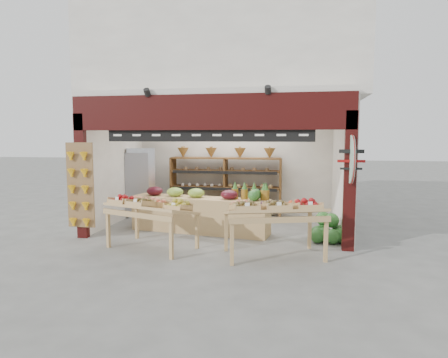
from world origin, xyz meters
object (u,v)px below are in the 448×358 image
(cardboard_stack, at_px, (157,213))
(mid_counter, at_px, (200,213))
(display_table_right, at_px, (274,209))
(watermelon_pile, at_px, (329,231))
(back_shelving, at_px, (225,175))
(refrigerator, at_px, (142,182))
(display_table_left, at_px, (148,206))

(cardboard_stack, bearing_deg, mid_counter, -32.71)
(cardboard_stack, bearing_deg, display_table_right, -38.13)
(cardboard_stack, xyz_separation_m, display_table_right, (3.11, -2.44, 0.64))
(display_table_right, bearing_deg, watermelon_pile, 50.41)
(mid_counter, relative_size, watermelon_pile, 3.94)
(back_shelving, xyz_separation_m, mid_counter, (-0.24, -1.97, -0.68))
(back_shelving, xyz_separation_m, display_table_right, (1.53, -3.54, -0.25))
(back_shelving, height_order, mid_counter, back_shelving)
(back_shelving, height_order, display_table_right, back_shelving)
(cardboard_stack, relative_size, display_table_right, 0.50)
(back_shelving, bearing_deg, display_table_right, -66.68)
(mid_counter, height_order, display_table_right, display_table_right)
(cardboard_stack, height_order, mid_counter, mid_counter)
(back_shelving, height_order, refrigerator, back_shelving)
(refrigerator, height_order, display_table_right, refrigerator)
(mid_counter, bearing_deg, back_shelving, 83.04)
(refrigerator, xyz_separation_m, display_table_right, (3.77, -3.14, -0.06))
(cardboard_stack, distance_m, mid_counter, 1.61)
(back_shelving, xyz_separation_m, watermelon_pile, (2.60, -2.25, -0.92))
(cardboard_stack, relative_size, mid_counter, 0.30)
(watermelon_pile, bearing_deg, refrigerator, 159.19)
(cardboard_stack, bearing_deg, back_shelving, 34.87)
(back_shelving, bearing_deg, cardboard_stack, -145.13)
(mid_counter, relative_size, display_table_right, 1.65)
(back_shelving, bearing_deg, refrigerator, -169.84)
(back_shelving, xyz_separation_m, display_table_left, (-0.93, -3.36, -0.30))
(back_shelving, relative_size, refrigerator, 1.63)
(cardboard_stack, relative_size, watermelon_pile, 1.19)
(refrigerator, bearing_deg, cardboard_stack, -64.42)
(cardboard_stack, xyz_separation_m, watermelon_pile, (4.19, -1.14, -0.03))
(back_shelving, height_order, display_table_left, back_shelving)
(refrigerator, distance_m, display_table_left, 3.24)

